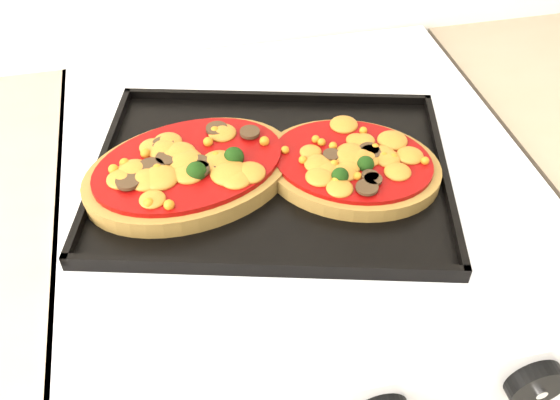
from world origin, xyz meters
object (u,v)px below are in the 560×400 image
object	(u,v)px
stove	(290,354)
pizza_right	(352,163)
baking_tray	(271,171)
pizza_left	(189,168)

from	to	relation	value
stove	pizza_right	size ratio (longest dim) A/B	4.25
stove	baking_tray	distance (m)	0.47
baking_tray	pizza_left	distance (m)	0.10
pizza_right	stove	bearing A→B (deg)	138.14
pizza_left	baking_tray	bearing A→B (deg)	-4.44
stove	pizza_left	bearing A→B (deg)	-170.49
stove	pizza_left	size ratio (longest dim) A/B	3.56
pizza_left	stove	bearing A→B (deg)	9.51
baking_tray	pizza_right	xyz separation A→B (m)	(0.10, -0.02, 0.01)
stove	baking_tray	world-z (taller)	baking_tray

